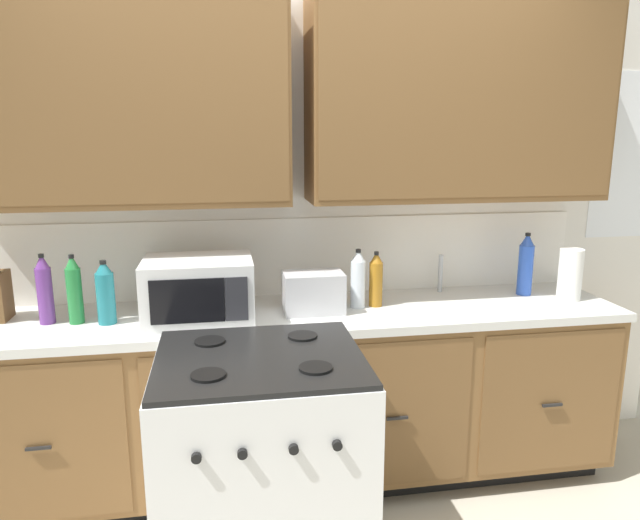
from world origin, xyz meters
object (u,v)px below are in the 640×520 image
Objects in this scene: toaster at (313,292)px; paper_towel_roll at (570,274)px; stove_range at (262,471)px; microwave at (199,289)px; bottle_amber at (376,280)px; bottle_blue at (526,265)px; bottle_clear at (358,279)px; bottle_violet at (45,290)px; bottle_teal at (105,293)px; bottle_green at (74,290)px.

paper_towel_roll is at bearing -0.41° from toaster.
toaster is (0.29, 0.60, 0.53)m from stove_range.
stove_range is 0.84m from microwave.
bottle_blue is (0.82, 0.07, 0.03)m from bottle_amber.
bottle_clear is at bearing -174.86° from bottle_amber.
bottle_blue is at bearing 1.97° from bottle_violet.
stove_range is 1.04m from bottle_teal.
bottle_blue reaches higher than bottle_teal.
toaster reaches higher than stove_range.
bottle_violet is (-1.19, 0.04, 0.06)m from toaster.
bottle_violet is (-0.66, 0.06, 0.01)m from microwave.
paper_towel_roll is 0.80× the size of bottle_blue.
bottle_violet is (-0.26, 0.05, 0.01)m from bottle_teal.
bottle_green is at bearing 179.37° from paper_towel_roll.
paper_towel_roll is 1.09m from bottle_clear.
paper_towel_roll is 2.23m from bottle_teal.
bottle_teal is (-0.93, -0.01, 0.04)m from toaster.
bottle_clear is 0.93× the size of bottle_green.
bottle_violet is at bearing -178.03° from bottle_blue.
bottle_clear is at bearing 0.94° from bottle_green.
stove_range is at bearing -38.86° from bottle_green.
bottle_clear is at bearing 177.51° from paper_towel_roll.
bottle_amber is 1.50m from bottle_violet.
paper_towel_roll is 0.91× the size of bottle_teal.
bottle_clear is 1.41m from bottle_violet.
bottle_teal is 0.91× the size of bottle_violet.
bottle_amber is 0.83× the size of bottle_blue.
bottle_clear is at bearing 0.11° from bottle_violet.
bottle_blue is at bearing 26.72° from stove_range.
stove_range is at bearing -43.02° from bottle_teal.
bottle_amber is 0.94× the size of bottle_clear.
bottle_blue reaches higher than bottle_amber.
bottle_violet is at bearing 170.00° from bottle_teal.
stove_range is 3.33× the size of bottle_teal.
bottle_green is at bearing -178.78° from bottle_amber.
bottle_green is at bearing 179.09° from toaster.
bottle_blue reaches higher than microwave.
bottle_clear is (-1.09, 0.05, 0.01)m from paper_towel_roll.
paper_towel_roll is at bearing -0.63° from bottle_green.
toaster is 0.90× the size of bottle_green.
bottle_teal is 1.06× the size of bottle_amber.
bottle_teal reaches higher than stove_range.
bottle_teal is at bearing -177.36° from bottle_amber.
bottle_violet is at bearing 171.79° from bottle_green.
stove_range is 1.80m from paper_towel_roll.
bottle_violet reaches higher than stove_range.
toaster is 0.86× the size of bottle_blue.
microwave is at bearing -175.18° from bottle_blue.
bottle_green is (-1.38, -0.03, 0.02)m from bottle_amber.
paper_towel_roll reaches higher than toaster.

